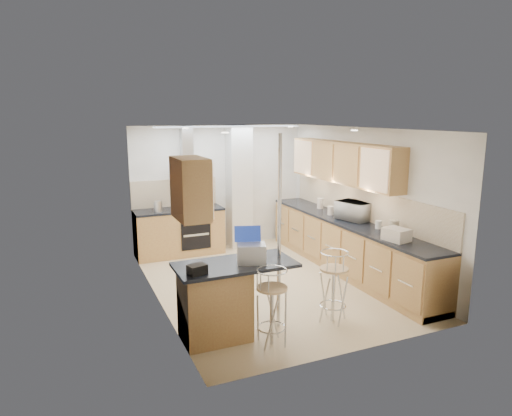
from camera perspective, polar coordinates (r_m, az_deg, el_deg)
name	(u,v)px	position (r m, az deg, el deg)	size (l,w,h in m)	color
ground	(268,283)	(7.60, 1.55, -9.33)	(4.80, 4.80, 0.00)	beige
room_shell	(277,186)	(7.66, 2.63, 2.80)	(3.64, 4.84, 2.51)	silver
right_counter	(346,246)	(8.16, 11.19, -4.63)	(0.63, 4.40, 0.92)	#A97143
back_counter	(179,232)	(9.06, -9.57, -2.94)	(1.70, 0.63, 0.92)	#A97143
peninsula	(236,299)	(5.77, -2.58, -11.28)	(1.47, 0.72, 0.94)	#A97143
microwave	(354,211)	(8.05, 12.17, -0.36)	(0.58, 0.39, 0.32)	silver
laptop	(251,253)	(5.59, -0.60, -5.69)	(0.34, 0.26, 0.24)	#9A9EA1
bag	(197,269)	(5.26, -7.38, -7.63)	(0.20, 0.15, 0.11)	black
bar_stool_near	(272,307)	(5.55, 1.99, -12.26)	(0.39, 0.39, 0.95)	tan
bar_stool_end	(333,286)	(6.21, 9.65, -9.63)	(0.40, 0.40, 0.97)	tan
jar_a	(320,203)	(8.93, 8.03, 0.58)	(0.12, 0.12, 0.20)	beige
jar_b	(331,211)	(8.40, 9.30, -0.32)	(0.11, 0.11, 0.16)	beige
jar_c	(394,227)	(7.27, 16.90, -2.32)	(0.14, 0.14, 0.22)	#B5AB91
jar_d	(378,225)	(7.57, 15.06, -2.01)	(0.10, 0.10, 0.13)	silver
bread_bin	(396,235)	(6.92, 17.15, -3.19)	(0.27, 0.35, 0.18)	beige
kettle	(158,206)	(8.73, -12.15, 0.21)	(0.16, 0.16, 0.21)	silver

